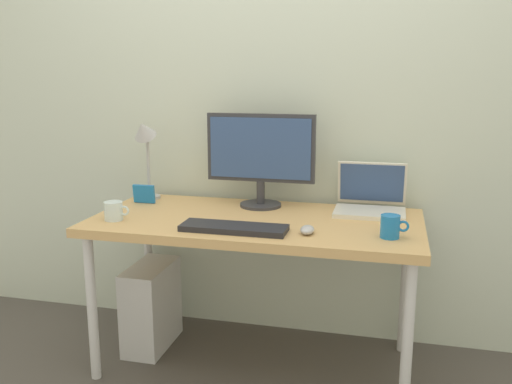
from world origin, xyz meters
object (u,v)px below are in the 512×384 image
(monitor, at_px, (261,154))
(laptop, at_px, (370,200))
(keyboard, at_px, (234,228))
(coffee_mug, at_px, (391,227))
(computer_tower, at_px, (151,306))
(desk, at_px, (256,231))
(desk_lamp, at_px, (145,142))
(mouse, at_px, (307,230))
(glass_cup, at_px, (114,211))
(photo_frame, at_px, (144,194))

(monitor, height_order, laptop, monitor)
(monitor, xyz_separation_m, keyboard, (-0.01, -0.44, -0.24))
(coffee_mug, height_order, computer_tower, coffee_mug)
(laptop, relative_size, keyboard, 0.73)
(laptop, xyz_separation_m, computer_tower, (-1.04, -0.19, -0.56))
(desk, xyz_separation_m, laptop, (0.49, 0.24, 0.12))
(desk, distance_m, coffee_mug, 0.62)
(keyboard, relative_size, computer_tower, 1.05)
(desk_lamp, distance_m, keyboard, 0.79)
(mouse, bearing_deg, desk, 144.20)
(laptop, relative_size, coffee_mug, 2.89)
(monitor, distance_m, keyboard, 0.50)
(glass_cup, distance_m, computer_tower, 0.59)
(laptop, height_order, desk_lamp, desk_lamp)
(mouse, height_order, photo_frame, photo_frame)
(desk_lamp, height_order, computer_tower, desk_lamp)
(laptop, bearing_deg, glass_cup, -158.83)
(keyboard, height_order, glass_cup, glass_cup)
(computer_tower, bearing_deg, monitor, 18.54)
(mouse, xyz_separation_m, coffee_mug, (0.33, 0.02, 0.03))
(computer_tower, bearing_deg, desk, -5.14)
(keyboard, height_order, mouse, mouse)
(monitor, relative_size, glass_cup, 4.52)
(coffee_mug, bearing_deg, photo_frame, 165.52)
(mouse, relative_size, photo_frame, 0.82)
(glass_cup, bearing_deg, mouse, -0.42)
(desk, relative_size, glass_cup, 12.59)
(coffee_mug, bearing_deg, computer_tower, 169.41)
(desk, height_order, mouse, mouse)
(keyboard, bearing_deg, monitor, 88.97)
(laptop, xyz_separation_m, glass_cup, (-1.09, -0.42, -0.02))
(desk, distance_m, photo_frame, 0.64)
(monitor, distance_m, desk_lamp, 0.60)
(desk, height_order, photo_frame, photo_frame)
(desk_lamp, bearing_deg, computer_tower, -65.29)
(desk_lamp, height_order, glass_cup, desk_lamp)
(mouse, relative_size, glass_cup, 0.78)
(keyboard, height_order, photo_frame, photo_frame)
(mouse, relative_size, computer_tower, 0.21)
(laptop, relative_size, glass_cup, 2.76)
(keyboard, height_order, computer_tower, keyboard)
(desk, height_order, computer_tower, desk)
(photo_frame, bearing_deg, desk, -13.46)
(mouse, bearing_deg, coffee_mug, 4.31)
(desk, relative_size, coffee_mug, 13.18)
(laptop, distance_m, keyboard, 0.70)
(coffee_mug, bearing_deg, laptop, 103.31)
(mouse, bearing_deg, glass_cup, 179.58)
(monitor, xyz_separation_m, photo_frame, (-0.58, -0.08, -0.21))
(monitor, xyz_separation_m, desk_lamp, (-0.60, 0.00, 0.04))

